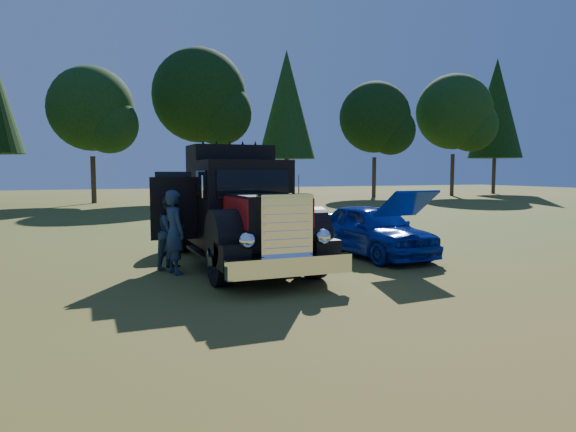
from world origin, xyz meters
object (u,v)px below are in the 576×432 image
Objects in this scene: diamond_t_truck at (240,214)px; spectator_near at (175,232)px; hotrod_coupe at (373,230)px; spectator_far at (172,232)px.

spectator_near is at bearing -164.31° from diamond_t_truck.
spectator_near reaches higher than hotrod_coupe.
hotrod_coupe is (3.80, -0.03, -0.55)m from diamond_t_truck.
diamond_t_truck reaches higher than spectator_near.
diamond_t_truck is 1.69m from spectator_far.
spectator_near is 1.08× the size of spectator_far.
diamond_t_truck is 3.84m from hotrod_coupe.
hotrod_coupe reaches higher than spectator_far.
spectator_near is (-1.67, -0.47, -0.32)m from diamond_t_truck.
spectator_far is at bearing 173.71° from diamond_t_truck.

